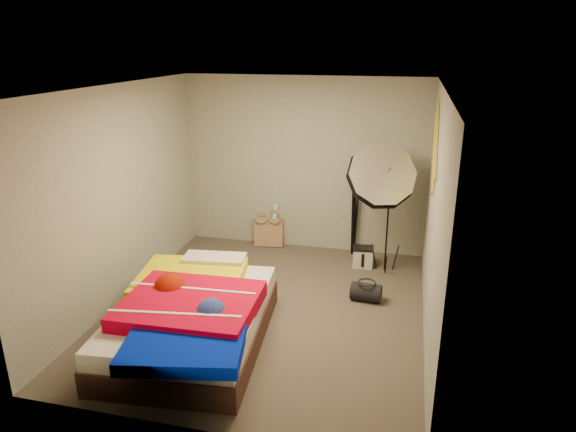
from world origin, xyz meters
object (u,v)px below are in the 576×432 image
(duffel_bag, at_px, (366,292))
(bed, at_px, (192,317))
(camera_tripod, at_px, (354,205))
(wrapping_roll, at_px, (274,225))
(photo_umbrella, at_px, (381,177))
(tote_bag, at_px, (269,232))
(camera_case, at_px, (363,258))

(duffel_bag, distance_m, bed, 2.11)
(bed, xyz_separation_m, camera_tripod, (1.31, 2.71, 0.44))
(wrapping_roll, bearing_deg, photo_umbrella, -21.91)
(duffel_bag, bearing_deg, camera_tripod, 108.03)
(photo_umbrella, bearing_deg, wrapping_roll, 158.09)
(tote_bag, relative_size, duffel_bag, 1.21)
(wrapping_roll, distance_m, camera_case, 1.46)
(duffel_bag, xyz_separation_m, camera_tripod, (-0.32, 1.39, 0.63))
(tote_bag, xyz_separation_m, wrapping_roll, (0.08, 0.00, 0.11))
(bed, height_order, photo_umbrella, photo_umbrella)
(camera_case, xyz_separation_m, bed, (-1.50, -2.29, 0.17))
(wrapping_roll, relative_size, bed, 0.28)
(wrapping_roll, bearing_deg, bed, -92.55)
(bed, bearing_deg, camera_tripod, 64.14)
(duffel_bag, relative_size, photo_umbrella, 0.19)
(wrapping_roll, height_order, camera_tripod, camera_tripod)
(bed, relative_size, camera_tripod, 1.79)
(photo_umbrella, bearing_deg, duffel_bag, -93.53)
(bed, bearing_deg, tote_bag, 89.09)
(wrapping_roll, height_order, photo_umbrella, photo_umbrella)
(photo_umbrella, bearing_deg, bed, -128.63)
(wrapping_roll, xyz_separation_m, bed, (-0.12, -2.74, -0.03))
(duffel_bag, bearing_deg, tote_bag, 143.30)
(wrapping_roll, bearing_deg, duffel_bag, -43.10)
(camera_case, distance_m, duffel_bag, 0.98)
(camera_case, relative_size, bed, 0.12)
(tote_bag, xyz_separation_m, camera_case, (1.46, -0.45, -0.08))
(camera_case, relative_size, camera_tripod, 0.21)
(tote_bag, relative_size, camera_tripod, 0.34)
(duffel_bag, bearing_deg, bed, -136.14)
(photo_umbrella, bearing_deg, camera_tripod, 121.67)
(wrapping_roll, distance_m, duffel_bag, 2.09)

